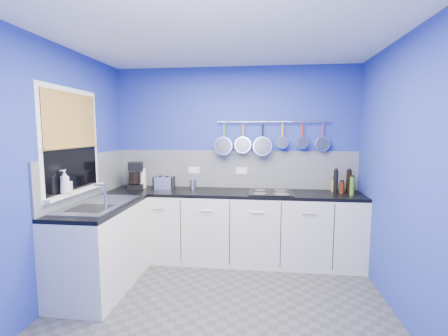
% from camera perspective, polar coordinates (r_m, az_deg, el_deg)
% --- Properties ---
extents(floor, '(3.20, 3.00, 0.02)m').
position_cam_1_polar(floor, '(3.28, -0.79, -24.08)').
color(floor, '#47474C').
rests_on(floor, ground).
extents(ceiling, '(3.20, 3.00, 0.02)m').
position_cam_1_polar(ceiling, '(2.94, -0.87, 23.31)').
color(ceiling, white).
rests_on(ceiling, ground).
extents(wall_back, '(3.20, 0.02, 2.50)m').
position_cam_1_polar(wall_back, '(4.34, 1.87, 1.14)').
color(wall_back, '#2535A0').
rests_on(wall_back, ground).
extents(wall_front, '(3.20, 0.02, 2.50)m').
position_cam_1_polar(wall_front, '(1.40, -9.34, -10.67)').
color(wall_front, '#2535A0').
rests_on(wall_front, ground).
extents(wall_left, '(0.02, 3.00, 2.50)m').
position_cam_1_polar(wall_left, '(3.46, -28.32, -1.06)').
color(wall_left, '#2535A0').
rests_on(wall_left, ground).
extents(wall_right, '(0.02, 3.00, 2.50)m').
position_cam_1_polar(wall_right, '(3.08, 30.39, -2.03)').
color(wall_right, '#2535A0').
rests_on(wall_right, ground).
extents(backsplash_back, '(3.20, 0.02, 0.50)m').
position_cam_1_polar(backsplash_back, '(4.33, 1.84, -0.20)').
color(backsplash_back, '#989A9F').
rests_on(backsplash_back, wall_back).
extents(backsplash_left, '(0.02, 1.80, 0.50)m').
position_cam_1_polar(backsplash_left, '(3.96, -22.98, -1.38)').
color(backsplash_left, '#989A9F').
rests_on(backsplash_left, wall_left).
extents(cabinet_run_back, '(3.20, 0.60, 0.86)m').
position_cam_1_polar(cabinet_run_back, '(4.20, 1.44, -10.48)').
color(cabinet_run_back, silver).
rests_on(cabinet_run_back, ground).
extents(worktop_back, '(3.20, 0.60, 0.04)m').
position_cam_1_polar(worktop_back, '(4.09, 1.46, -4.44)').
color(worktop_back, black).
rests_on(worktop_back, cabinet_run_back).
extents(cabinet_run_left, '(0.60, 1.20, 0.86)m').
position_cam_1_polar(cabinet_run_left, '(3.73, -20.88, -13.14)').
color(cabinet_run_left, silver).
rests_on(cabinet_run_left, ground).
extents(worktop_left, '(0.60, 1.20, 0.04)m').
position_cam_1_polar(worktop_left, '(3.61, -21.17, -6.39)').
color(worktop_left, black).
rests_on(worktop_left, cabinet_run_left).
extents(window_frame, '(0.01, 1.00, 1.10)m').
position_cam_1_polar(window_frame, '(3.66, -25.42, 4.19)').
color(window_frame, white).
rests_on(window_frame, wall_left).
extents(window_glass, '(0.01, 0.90, 1.00)m').
position_cam_1_polar(window_glass, '(3.66, -25.36, 4.19)').
color(window_glass, black).
rests_on(window_glass, wall_left).
extents(bamboo_blind, '(0.01, 0.90, 0.55)m').
position_cam_1_polar(bamboo_blind, '(3.66, -25.42, 7.72)').
color(bamboo_blind, '#B98939').
rests_on(bamboo_blind, wall_left).
extents(window_sill, '(0.10, 0.98, 0.03)m').
position_cam_1_polar(window_sill, '(3.70, -24.70, -3.78)').
color(window_sill, white).
rests_on(window_sill, wall_left).
extents(sink_unit, '(0.50, 0.95, 0.01)m').
position_cam_1_polar(sink_unit, '(3.60, -21.19, -6.02)').
color(sink_unit, silver).
rests_on(sink_unit, worktop_left).
extents(mixer_tap, '(0.12, 0.08, 0.26)m').
position_cam_1_polar(mixer_tap, '(3.35, -20.31, -4.72)').
color(mixer_tap, silver).
rests_on(mixer_tap, worktop_left).
extents(socket_left, '(0.15, 0.01, 0.09)m').
position_cam_1_polar(socket_left, '(4.40, -5.33, -0.38)').
color(socket_left, white).
rests_on(socket_left, backsplash_back).
extents(socket_right, '(0.15, 0.01, 0.09)m').
position_cam_1_polar(socket_right, '(4.31, 3.14, -0.51)').
color(socket_right, white).
rests_on(socket_right, backsplash_back).
extents(pot_rail, '(1.45, 0.02, 0.02)m').
position_cam_1_polar(pot_rail, '(4.25, 8.62, 8.11)').
color(pot_rail, silver).
rests_on(pot_rail, wall_back).
extents(soap_bottle_a, '(0.11, 0.11, 0.24)m').
position_cam_1_polar(soap_bottle_a, '(3.49, -26.39, -2.23)').
color(soap_bottle_a, white).
rests_on(soap_bottle_a, window_sill).
extents(soap_bottle_b, '(0.09, 0.10, 0.17)m').
position_cam_1_polar(soap_bottle_b, '(3.52, -26.05, -2.68)').
color(soap_bottle_b, white).
rests_on(soap_bottle_b, window_sill).
extents(paper_towel, '(0.14, 0.14, 0.26)m').
position_cam_1_polar(paper_towel, '(4.45, -14.38, -1.77)').
color(paper_towel, white).
rests_on(paper_towel, worktop_back).
extents(coffee_maker, '(0.26, 0.27, 0.35)m').
position_cam_1_polar(coffee_maker, '(4.39, -15.42, -1.33)').
color(coffee_maker, black).
rests_on(coffee_maker, worktop_back).
extents(toaster, '(0.27, 0.19, 0.16)m').
position_cam_1_polar(toaster, '(4.34, -10.58, -2.57)').
color(toaster, silver).
rests_on(toaster, worktop_back).
extents(canister, '(0.09, 0.09, 0.13)m').
position_cam_1_polar(canister, '(4.28, -5.53, -2.84)').
color(canister, silver).
rests_on(canister, worktop_back).
extents(hob, '(0.53, 0.47, 0.01)m').
position_cam_1_polar(hob, '(4.02, 8.23, -4.32)').
color(hob, black).
rests_on(hob, worktop_back).
extents(pan_0, '(0.24, 0.12, 0.43)m').
position_cam_1_polar(pan_0, '(4.27, -0.01, 5.27)').
color(pan_0, silver).
rests_on(pan_0, pot_rail).
extents(pan_1, '(0.22, 0.09, 0.41)m').
position_cam_1_polar(pan_1, '(4.24, 3.41, 5.42)').
color(pan_1, silver).
rests_on(pan_1, pot_rail).
extents(pan_2, '(0.25, 0.11, 0.44)m').
position_cam_1_polar(pan_2, '(4.24, 6.85, 5.18)').
color(pan_2, silver).
rests_on(pan_2, pot_rail).
extents(pan_3, '(0.15, 0.10, 0.34)m').
position_cam_1_polar(pan_3, '(4.24, 10.31, 5.78)').
color(pan_3, silver).
rests_on(pan_3, pot_rail).
extents(pan_4, '(0.15, 0.08, 0.34)m').
position_cam_1_polar(pan_4, '(4.26, 13.74, 5.69)').
color(pan_4, silver).
rests_on(pan_4, pot_rail).
extents(pan_5, '(0.19, 0.05, 0.38)m').
position_cam_1_polar(pan_5, '(4.30, 17.11, 5.37)').
color(pan_5, silver).
rests_on(pan_5, pot_rail).
extents(condiment_0, '(0.06, 0.06, 0.28)m').
position_cam_1_polar(condiment_0, '(4.30, 21.24, -2.21)').
color(condiment_0, black).
rests_on(condiment_0, worktop_back).
extents(condiment_1, '(0.07, 0.07, 0.12)m').
position_cam_1_polar(condiment_1, '(4.29, 20.13, -3.25)').
color(condiment_1, '#265919').
rests_on(condiment_1, worktop_back).
extents(condiment_2, '(0.07, 0.07, 0.16)m').
position_cam_1_polar(condiment_2, '(4.28, 18.95, -2.95)').
color(condiment_2, olive).
rests_on(condiment_2, worktop_back).
extents(condiment_3, '(0.06, 0.06, 0.12)m').
position_cam_1_polar(condiment_3, '(4.23, 21.79, -3.43)').
color(condiment_3, '#8C5914').
rests_on(condiment_3, worktop_back).
extents(condiment_4, '(0.06, 0.06, 0.15)m').
position_cam_1_polar(condiment_4, '(4.19, 20.16, -3.29)').
color(condiment_4, '#4C190C').
rests_on(condiment_4, worktop_back).
extents(condiment_5, '(0.06, 0.06, 0.29)m').
position_cam_1_polar(condiment_5, '(4.16, 19.18, -2.32)').
color(condiment_5, black).
rests_on(condiment_5, worktop_back).
extents(condiment_6, '(0.05, 0.05, 0.22)m').
position_cam_1_polar(condiment_6, '(4.10, 21.75, -3.00)').
color(condiment_6, '#3F721E').
rests_on(condiment_6, worktop_back).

